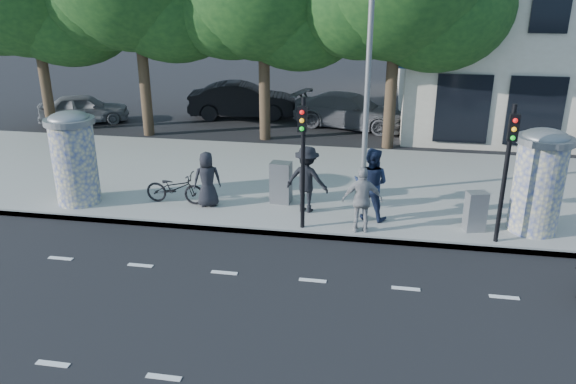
% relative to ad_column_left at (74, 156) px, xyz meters
% --- Properties ---
extents(ground, '(120.00, 120.00, 0.00)m').
position_rel_ad_column_left_xyz_m(ground, '(7.20, -4.50, -1.54)').
color(ground, black).
rests_on(ground, ground).
extents(sidewalk, '(40.00, 8.00, 0.15)m').
position_rel_ad_column_left_xyz_m(sidewalk, '(7.20, 3.00, -1.46)').
color(sidewalk, gray).
rests_on(sidewalk, ground).
extents(curb, '(40.00, 0.10, 0.16)m').
position_rel_ad_column_left_xyz_m(curb, '(7.20, -0.95, -1.46)').
color(curb, slate).
rests_on(curb, ground).
extents(lane_dash_far, '(32.00, 0.12, 0.01)m').
position_rel_ad_column_left_xyz_m(lane_dash_far, '(7.20, -3.10, -1.53)').
color(lane_dash_far, silver).
rests_on(lane_dash_far, ground).
extents(ad_column_left, '(1.36, 1.36, 2.65)m').
position_rel_ad_column_left_xyz_m(ad_column_left, '(0.00, 0.00, 0.00)').
color(ad_column_left, beige).
rests_on(ad_column_left, sidewalk).
extents(ad_column_right, '(1.36, 1.36, 2.65)m').
position_rel_ad_column_left_xyz_m(ad_column_right, '(12.40, 0.20, 0.00)').
color(ad_column_right, beige).
rests_on(ad_column_right, sidewalk).
extents(traffic_pole_near, '(0.22, 0.31, 3.40)m').
position_rel_ad_column_left_xyz_m(traffic_pole_near, '(6.60, -0.71, 0.69)').
color(traffic_pole_near, black).
rests_on(traffic_pole_near, sidewalk).
extents(traffic_pole_far, '(0.22, 0.31, 3.40)m').
position_rel_ad_column_left_xyz_m(traffic_pole_far, '(11.40, -0.71, 0.69)').
color(traffic_pole_far, black).
rests_on(traffic_pole_far, sidewalk).
extents(street_lamp, '(0.25, 0.93, 8.00)m').
position_rel_ad_column_left_xyz_m(street_lamp, '(8.00, 2.13, 3.26)').
color(street_lamp, slate).
rests_on(street_lamp, sidewalk).
extents(ped_a, '(0.90, 0.76, 1.57)m').
position_rel_ad_column_left_xyz_m(ped_a, '(3.75, 0.37, -0.60)').
color(ped_a, black).
rests_on(ped_a, sidewalk).
extents(ped_c, '(1.11, 0.96, 1.95)m').
position_rel_ad_column_left_xyz_m(ped_c, '(8.28, 0.25, -0.41)').
color(ped_c, '#1A2441').
rests_on(ped_c, sidewalk).
extents(ped_d, '(1.31, 0.93, 1.85)m').
position_rel_ad_column_left_xyz_m(ped_d, '(6.55, 0.47, -0.46)').
color(ped_d, black).
rests_on(ped_d, sidewalk).
extents(ped_e, '(1.06, 0.69, 1.71)m').
position_rel_ad_column_left_xyz_m(ped_e, '(8.11, -0.65, -0.53)').
color(ped_e, '#959598').
rests_on(ped_e, sidewalk).
extents(bicycle, '(0.63, 1.74, 0.91)m').
position_rel_ad_column_left_xyz_m(bicycle, '(2.76, 0.40, -0.93)').
color(bicycle, black).
rests_on(bicycle, sidewalk).
extents(cabinet_left, '(0.61, 0.47, 1.20)m').
position_rel_ad_column_left_xyz_m(cabinet_left, '(5.73, 0.98, -0.79)').
color(cabinet_left, slate).
rests_on(cabinet_left, sidewalk).
extents(cabinet_right, '(0.57, 0.47, 1.04)m').
position_rel_ad_column_left_xyz_m(cabinet_right, '(10.94, -0.08, -0.87)').
color(cabinet_right, gray).
rests_on(cabinet_right, sidewalk).
extents(car_left, '(3.06, 4.22, 1.33)m').
position_rel_ad_column_left_xyz_m(car_left, '(-5.04, 9.51, -0.87)').
color(car_left, slate).
rests_on(car_left, ground).
extents(car_mid, '(2.64, 5.28, 1.66)m').
position_rel_ad_column_left_xyz_m(car_mid, '(1.86, 11.81, -0.71)').
color(car_mid, black).
rests_on(car_mid, ground).
extents(car_right, '(3.38, 5.50, 1.49)m').
position_rel_ad_column_left_xyz_m(car_right, '(7.03, 10.78, -0.79)').
color(car_right, '#5B5C63').
rests_on(car_right, ground).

